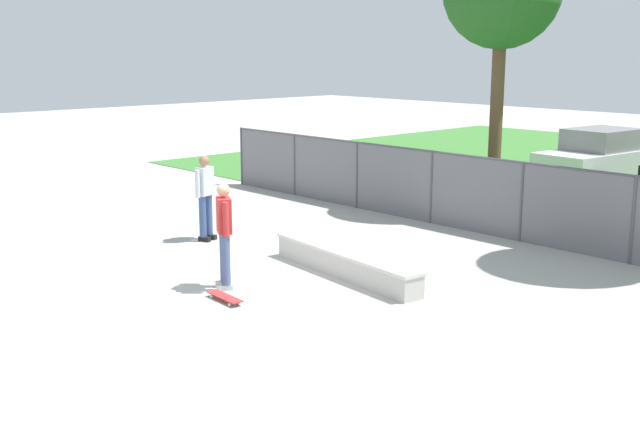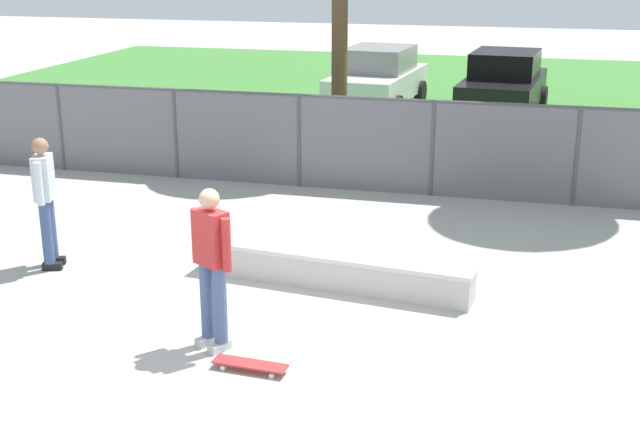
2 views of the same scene
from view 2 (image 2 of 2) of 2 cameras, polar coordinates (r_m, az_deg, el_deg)
ground_plane at (r=9.64m, az=-4.64°, el=-8.47°), size 80.00×80.00×0.00m
grass_strip at (r=25.25m, az=7.74°, el=7.83°), size 28.98×20.00×0.02m
concrete_ledge at (r=10.95m, az=0.84°, el=-3.79°), size 3.73×0.90×0.46m
skateboarder at (r=9.10m, az=-7.33°, el=-3.25°), size 0.54×0.41×1.82m
skateboard at (r=8.94m, az=-4.75°, el=-10.13°), size 0.81×0.25×0.09m
chainlink_fence at (r=15.08m, az=3.03°, el=4.97°), size 17.05×0.07×1.72m
car_white at (r=23.06m, az=3.92°, el=9.11°), size 2.32×4.35×1.66m
car_black at (r=22.59m, az=12.30°, el=8.58°), size 2.32×4.35×1.66m
bystander at (r=11.94m, az=-18.08°, el=1.07°), size 0.37×0.57×1.82m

